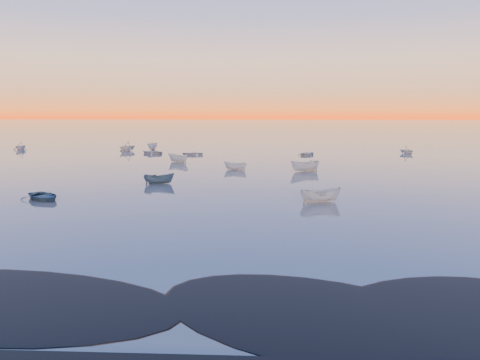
# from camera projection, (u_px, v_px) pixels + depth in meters

# --- Properties ---
(ground) EXTENTS (600.00, 600.00, 0.00)m
(ground) POSITION_uv_depth(u_px,v_px,m) (261.00, 143.00, 117.43)
(ground) COLOR #696157
(ground) RESTS_ON ground
(mud_lobes) EXTENTS (140.00, 6.00, 0.07)m
(mud_lobes) POSITION_uv_depth(u_px,v_px,m) (255.00, 330.00, 17.65)
(mud_lobes) COLOR black
(mud_lobes) RESTS_ON ground
(moored_fleet) EXTENTS (124.00, 58.00, 1.20)m
(moored_fleet) POSITION_uv_depth(u_px,v_px,m) (260.00, 165.00, 71.00)
(moored_fleet) COLOR silver
(moored_fleet) RESTS_ON ground
(boat_near_left) EXTENTS (4.31, 4.42, 1.09)m
(boat_near_left) POSITION_uv_depth(u_px,v_px,m) (44.00, 200.00, 43.26)
(boat_near_left) COLOR #334F62
(boat_near_left) RESTS_ON ground
(boat_near_center) EXTENTS (2.38, 4.07, 1.32)m
(boat_near_center) POSITION_uv_depth(u_px,v_px,m) (320.00, 202.00, 42.09)
(boat_near_center) COLOR silver
(boat_near_center) RESTS_ON ground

